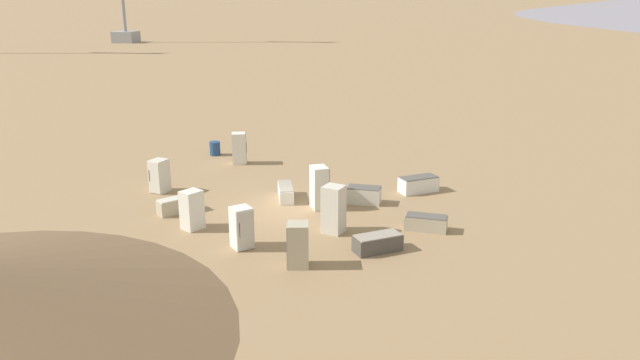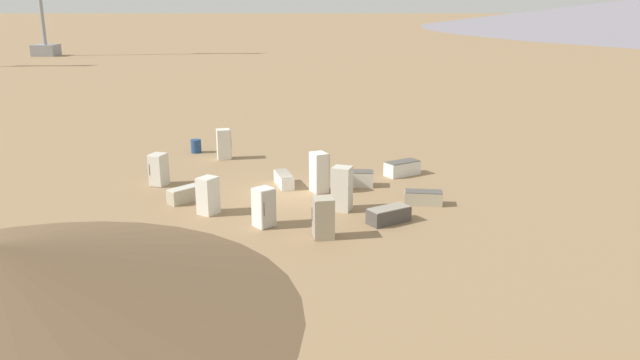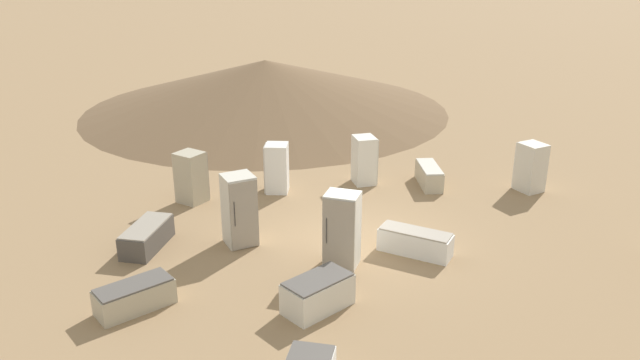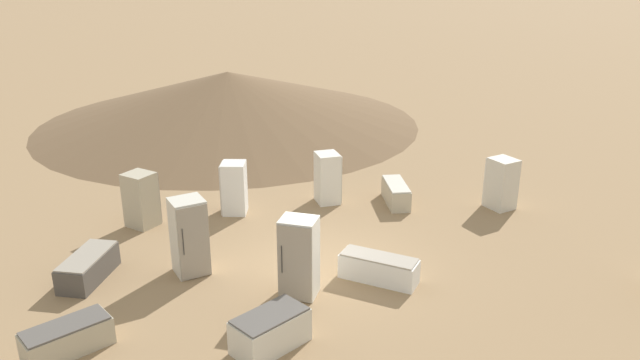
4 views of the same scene
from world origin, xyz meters
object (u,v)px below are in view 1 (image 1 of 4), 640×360
(discarded_fridge_7, at_px, (177,205))
(discarded_fridge_3, at_px, (239,148))
(discarded_fridge_12, at_px, (418,184))
(discarded_fridge_9, at_px, (320,187))
(discarded_fridge_10, at_px, (298,245))
(discarded_fridge_11, at_px, (378,243))
(discarded_fridge_4, at_px, (192,210))
(discarded_fridge_6, at_px, (286,192))
(discarded_fridge_1, at_px, (159,176))
(discarded_fridge_5, at_px, (364,195))
(rusty_barrel, at_px, (215,148))
(discarded_fridge_0, at_px, (426,223))
(discarded_fridge_2, at_px, (334,209))
(discarded_fridge_8, at_px, (242,228))

(discarded_fridge_7, bearing_deg, discarded_fridge_3, -51.33)
(discarded_fridge_7, height_order, discarded_fridge_12, discarded_fridge_12)
(discarded_fridge_3, relative_size, discarded_fridge_9, 0.91)
(discarded_fridge_10, xyz_separation_m, discarded_fridge_11, (-2.62, -1.67, -0.46))
(discarded_fridge_4, relative_size, discarded_fridge_6, 0.81)
(discarded_fridge_1, bearing_deg, discarded_fridge_12, -152.87)
(discarded_fridge_5, distance_m, discarded_fridge_11, 5.24)
(rusty_barrel, bearing_deg, discarded_fridge_0, 140.20)
(discarded_fridge_4, distance_m, discarded_fridge_5, 7.61)
(discarded_fridge_9, xyz_separation_m, discarded_fridge_11, (-2.76, 4.21, -0.61))
(discarded_fridge_0, distance_m, discarded_fridge_2, 3.69)
(discarded_fridge_5, bearing_deg, discarded_fridge_9, 121.42)
(discarded_fridge_3, distance_m, discarded_fridge_4, 9.48)
(discarded_fridge_6, xyz_separation_m, discarded_fridge_12, (-5.91, -1.91, 0.05))
(discarded_fridge_5, bearing_deg, discarded_fridge_6, 93.69)
(discarded_fridge_7, distance_m, discarded_fridge_11, 9.08)
(discarded_fridge_3, bearing_deg, rusty_barrel, -143.36)
(discarded_fridge_10, height_order, discarded_fridge_11, discarded_fridge_10)
(discarded_fridge_1, distance_m, discarded_fridge_5, 9.51)
(discarded_fridge_2, bearing_deg, discarded_fridge_3, 144.69)
(discarded_fridge_4, height_order, discarded_fridge_8, discarded_fridge_4)
(discarded_fridge_9, bearing_deg, discarded_fridge_3, -165.77)
(discarded_fridge_2, relative_size, discarded_fridge_3, 1.12)
(discarded_fridge_4, distance_m, discarded_fridge_11, 7.47)
(discarded_fridge_10, relative_size, discarded_fridge_11, 0.83)
(discarded_fridge_1, xyz_separation_m, rusty_barrel, (-0.50, -6.75, -0.38))
(discarded_fridge_4, relative_size, discarded_fridge_12, 0.81)
(discarded_fridge_7, xyz_separation_m, discarded_fridge_10, (-6.03, 4.43, 0.45))
(discarded_fridge_3, xyz_separation_m, discarded_fridge_4, (-0.71, 9.45, -0.06))
(discarded_fridge_1, xyz_separation_m, discarded_fridge_7, (-1.78, 2.54, -0.45))
(discarded_fridge_1, bearing_deg, discarded_fridge_8, 152.51)
(discarded_fridge_8, distance_m, discarded_fridge_9, 5.11)
(discarded_fridge_5, relative_size, discarded_fridge_11, 0.83)
(discarded_fridge_5, height_order, discarded_fridge_9, discarded_fridge_9)
(discarded_fridge_1, relative_size, discarded_fridge_7, 0.98)
(discarded_fridge_0, height_order, discarded_fridge_6, discarded_fridge_6)
(discarded_fridge_10, distance_m, discarded_fridge_12, 9.68)
(discarded_fridge_6, height_order, discarded_fridge_8, discarded_fridge_8)
(discarded_fridge_10, bearing_deg, discarded_fridge_4, 49.74)
(discarded_fridge_0, relative_size, discarded_fridge_5, 1.10)
(discarded_fridge_8, bearing_deg, discarded_fridge_5, -165.63)
(discarded_fridge_1, bearing_deg, discarded_fridge_10, 156.81)
(discarded_fridge_5, height_order, discarded_fridge_6, discarded_fridge_5)
(discarded_fridge_1, distance_m, discarded_fridge_9, 7.76)
(discarded_fridge_0, height_order, discarded_fridge_2, discarded_fridge_2)
(discarded_fridge_3, xyz_separation_m, discarded_fridge_6, (-3.63, 5.38, -0.53))
(discarded_fridge_10, bearing_deg, discarded_fridge_9, -8.56)
(discarded_fridge_4, distance_m, discarded_fridge_12, 10.68)
(discarded_fridge_10, bearing_deg, discarded_fridge_3, 14.16)
(discarded_fridge_8, xyz_separation_m, discarded_fridge_9, (-2.17, -4.63, 0.15))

